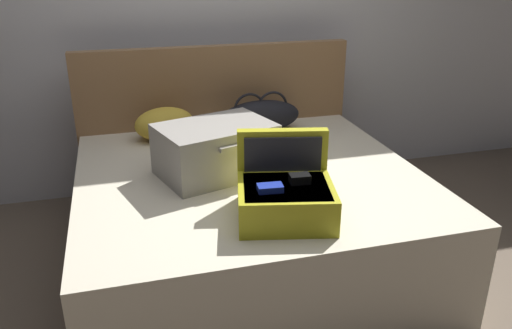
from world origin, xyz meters
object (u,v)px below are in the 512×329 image
bed (250,220)px  hard_case_medium (285,194)px  duffel_bag (261,116)px  pillow_near_headboard (165,124)px  hard_case_large (215,149)px

bed → hard_case_medium: hard_case_medium is taller
bed → duffel_bag: size_ratio=3.40×
bed → pillow_near_headboard: (-0.38, 0.67, 0.39)m
duffel_bag → pillow_near_headboard: duffel_bag is taller
hard_case_medium → duffel_bag: hard_case_medium is taller
hard_case_medium → duffel_bag: size_ratio=0.93×
hard_case_large → duffel_bag: hard_case_large is taller
duffel_bag → bed: bearing=-111.0°
duffel_bag → pillow_near_headboard: bearing=177.6°
hard_case_medium → duffel_bag: bearing=92.2°
bed → duffel_bag: bearing=69.0°
pillow_near_headboard → hard_case_medium: bearing=-70.8°
bed → hard_case_large: size_ratio=2.72×
bed → pillow_near_headboard: pillow_near_headboard is taller
bed → hard_case_large: 0.46m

